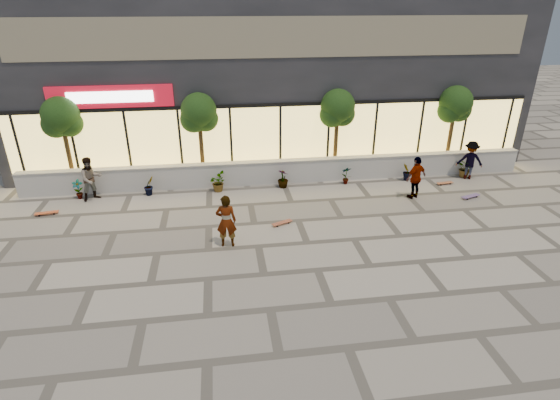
{
  "coord_description": "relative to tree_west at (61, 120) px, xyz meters",
  "views": [
    {
      "loc": [
        -2.68,
        -10.77,
        7.41
      ],
      "look_at": [
        -0.81,
        2.36,
        1.3
      ],
      "focal_mm": 28.0,
      "sensor_mm": 36.0,
      "label": 1
    }
  ],
  "objects": [
    {
      "name": "ground",
      "position": [
        9.0,
        -7.7,
        -2.99
      ],
      "size": [
        80.0,
        80.0,
        0.0
      ],
      "primitive_type": "plane",
      "color": "#A79F91",
      "rests_on": "ground"
    },
    {
      "name": "shrub_c",
      "position": [
        6.1,
        -1.25,
        -2.58
      ],
      "size": [
        0.68,
        0.77,
        0.81
      ],
      "primitive_type": "imported",
      "rotation": [
        0.0,
        0.0,
        1.64
      ],
      "color": "black",
      "rests_on": "ground"
    },
    {
      "name": "tree_midwest",
      "position": [
        5.5,
        0.0,
        0.0
      ],
      "size": [
        1.6,
        1.5,
        3.92
      ],
      "color": "#4C361B",
      "rests_on": "ground"
    },
    {
      "name": "retail_building",
      "position": [
        9.0,
        4.79,
        1.26
      ],
      "size": [
        24.0,
        9.17,
        8.5
      ],
      "color": "#222327",
      "rests_on": "ground"
    },
    {
      "name": "tree_west",
      "position": [
        0.0,
        0.0,
        0.0
      ],
      "size": [
        1.6,
        1.5,
        3.92
      ],
      "color": "#4C361B",
      "rests_on": "ground"
    },
    {
      "name": "shrub_e",
      "position": [
        11.7,
        -1.25,
        -2.58
      ],
      "size": [
        0.46,
        0.35,
        0.81
      ],
      "primitive_type": "imported",
      "rotation": [
        0.0,
        0.0,
        3.28
      ],
      "color": "black",
      "rests_on": "ground"
    },
    {
      "name": "skateboard_right_near",
      "position": [
        16.0,
        -1.95,
        -2.91
      ],
      "size": [
        0.77,
        0.27,
        0.09
      ],
      "rotation": [
        0.0,
        0.0,
        0.11
      ],
      "color": "#9E5634",
      "rests_on": "ground"
    },
    {
      "name": "planter_wall",
      "position": [
        9.0,
        -0.7,
        -2.46
      ],
      "size": [
        22.0,
        0.42,
        1.04
      ],
      "color": "beige",
      "rests_on": "ground"
    },
    {
      "name": "skater_right_far",
      "position": [
        17.34,
        -1.4,
        -2.12
      ],
      "size": [
        1.28,
        0.98,
        1.74
      ],
      "primitive_type": "imported",
      "rotation": [
        0.0,
        0.0,
        2.8
      ],
      "color": "#99381B",
      "rests_on": "ground"
    },
    {
      "name": "skater_right_near",
      "position": [
        14.04,
        -3.08,
        -2.1
      ],
      "size": [
        1.12,
        0.81,
        1.76
      ],
      "primitive_type": "imported",
      "rotation": [
        0.0,
        0.0,
        3.56
      ],
      "color": "silver",
      "rests_on": "ground"
    },
    {
      "name": "shrub_g",
      "position": [
        17.3,
        -1.25,
        -2.58
      ],
      "size": [
        0.77,
        0.84,
        0.81
      ],
      "primitive_type": "imported",
      "rotation": [
        0.0,
        0.0,
        4.92
      ],
      "color": "black",
      "rests_on": "ground"
    },
    {
      "name": "skateboard_left",
      "position": [
        -0.33,
        -2.63,
        -2.9
      ],
      "size": [
        0.85,
        0.35,
        0.1
      ],
      "rotation": [
        0.0,
        0.0,
        0.17
      ],
      "color": "#B84722",
      "rests_on": "ground"
    },
    {
      "name": "shrub_a",
      "position": [
        0.5,
        -1.25,
        -2.58
      ],
      "size": [
        0.43,
        0.29,
        0.81
      ],
      "primitive_type": "imported",
      "color": "black",
      "rests_on": "ground"
    },
    {
      "name": "skateboard_center",
      "position": [
        8.36,
        -4.67,
        -2.91
      ],
      "size": [
        0.8,
        0.51,
        0.1
      ],
      "rotation": [
        0.0,
        0.0,
        0.42
      ],
      "color": "brown",
      "rests_on": "ground"
    },
    {
      "name": "skateboard_right_far",
      "position": [
        16.35,
        -3.46,
        -2.9
      ],
      "size": [
        0.9,
        0.49,
        0.1
      ],
      "rotation": [
        0.0,
        0.0,
        0.32
      ],
      "color": "#58427A",
      "rests_on": "ground"
    },
    {
      "name": "shrub_f",
      "position": [
        14.5,
        -1.25,
        -2.58
      ],
      "size": [
        0.55,
        0.57,
        0.81
      ],
      "primitive_type": "imported",
      "rotation": [
        0.0,
        0.0,
        4.1
      ],
      "color": "black",
      "rests_on": "ground"
    },
    {
      "name": "skater_center",
      "position": [
        6.36,
        -5.86,
        -2.08
      ],
      "size": [
        0.69,
        0.48,
        1.81
      ],
      "primitive_type": "imported",
      "rotation": [
        0.0,
        0.0,
        3.06
      ],
      "color": "white",
      "rests_on": "ground"
    },
    {
      "name": "tree_east",
      "position": [
        17.0,
        0.0,
        0.0
      ],
      "size": [
        1.6,
        1.5,
        3.92
      ],
      "color": "#4C361B",
      "rests_on": "ground"
    },
    {
      "name": "tree_mideast",
      "position": [
        11.5,
        0.0,
        0.0
      ],
      "size": [
        1.6,
        1.5,
        3.92
      ],
      "color": "#4C361B",
      "rests_on": "ground"
    },
    {
      "name": "skater_left",
      "position": [
        1.12,
        -1.4,
        -2.09
      ],
      "size": [
        1.1,
        1.05,
        1.79
      ],
      "primitive_type": "imported",
      "rotation": [
        0.0,
        0.0,
        0.59
      ],
      "color": "#92855E",
      "rests_on": "ground"
    },
    {
      "name": "shrub_d",
      "position": [
        8.9,
        -1.25,
        -2.58
      ],
      "size": [
        0.64,
        0.64,
        0.81
      ],
      "primitive_type": "imported",
      "rotation": [
        0.0,
        0.0,
        2.46
      ],
      "color": "black",
      "rests_on": "ground"
    },
    {
      "name": "shrub_b",
      "position": [
        3.3,
        -1.25,
        -2.58
      ],
      "size": [
        0.57,
        0.57,
        0.81
      ],
      "primitive_type": "imported",
      "rotation": [
        0.0,
        0.0,
        0.82
      ],
      "color": "black",
      "rests_on": "ground"
    }
  ]
}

